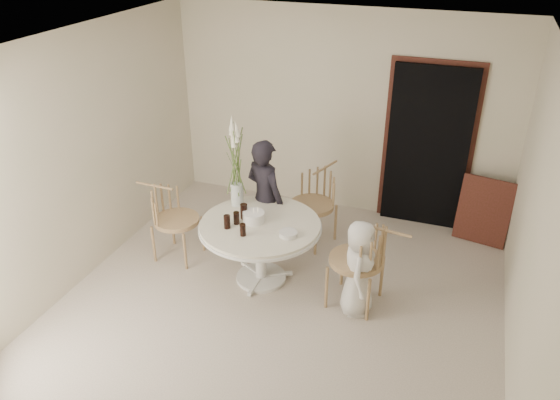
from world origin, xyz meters
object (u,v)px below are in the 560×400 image
(table, at_px, (260,232))
(chair_left, at_px, (166,211))
(girl, at_px, (265,199))
(boy, at_px, (359,268))
(chair_far, at_px, (318,194))
(chair_right, at_px, (370,255))
(birthday_cake, at_px, (254,217))
(flower_vase, at_px, (236,164))

(table, relative_size, chair_left, 1.45)
(girl, bearing_deg, boy, 174.63)
(chair_far, height_order, chair_right, chair_right)
(chair_right, bearing_deg, girl, -106.80)
(birthday_cake, relative_size, flower_vase, 0.22)
(birthday_cake, xyz_separation_m, flower_vase, (-0.32, 0.30, 0.45))
(table, distance_m, chair_right, 1.21)
(chair_right, bearing_deg, birthday_cake, -86.02)
(chair_far, xyz_separation_m, birthday_cake, (-0.41, -1.08, 0.18))
(table, bearing_deg, boy, -8.77)
(table, height_order, chair_far, chair_far)
(table, xyz_separation_m, chair_left, (-1.22, 0.11, -0.02))
(chair_right, distance_m, birthday_cake, 1.30)
(boy, relative_size, flower_vase, 0.99)
(chair_far, xyz_separation_m, boy, (0.79, -1.26, -0.09))
(birthday_cake, height_order, flower_vase, flower_vase)
(boy, xyz_separation_m, flower_vase, (-1.53, 0.48, 0.71))
(table, bearing_deg, birthday_cake, 173.27)
(chair_right, relative_size, girl, 0.67)
(birthday_cake, bearing_deg, flower_vase, 137.24)
(chair_far, distance_m, chair_right, 1.44)
(table, height_order, flower_vase, flower_vase)
(birthday_cake, bearing_deg, chair_far, 69.00)
(chair_far, relative_size, chair_left, 1.03)
(chair_far, bearing_deg, girl, -113.57)
(chair_far, bearing_deg, table, -88.64)
(chair_left, relative_size, birthday_cake, 3.90)
(boy, bearing_deg, flower_vase, 64.96)
(chair_left, bearing_deg, boy, -94.96)
(flower_vase, bearing_deg, girl, 44.44)
(table, bearing_deg, chair_left, 175.07)
(girl, relative_size, boy, 1.39)
(boy, bearing_deg, chair_far, 24.54)
(chair_far, relative_size, birthday_cake, 4.01)
(birthday_cake, bearing_deg, boy, -8.64)
(chair_right, height_order, boy, boy)
(table, height_order, chair_left, chair_left)
(chair_left, xyz_separation_m, flower_vase, (0.83, 0.20, 0.64))
(chair_far, height_order, birthday_cake, chair_far)
(table, relative_size, flower_vase, 1.25)
(chair_far, bearing_deg, chair_right, -34.13)
(chair_far, bearing_deg, birthday_cake, -92.46)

